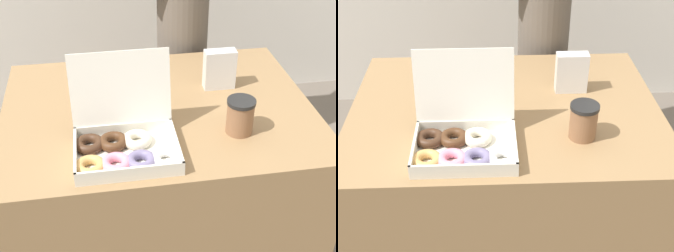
{
  "view_description": "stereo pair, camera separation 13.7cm",
  "coord_description": "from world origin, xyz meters",
  "views": [
    {
      "loc": [
        -0.19,
        -1.39,
        1.58
      ],
      "look_at": [
        -0.01,
        -0.27,
        0.81
      ],
      "focal_mm": 50.0,
      "sensor_mm": 36.0,
      "label": 1
    },
    {
      "loc": [
        -0.06,
        -1.4,
        1.58
      ],
      "look_at": [
        -0.01,
        -0.27,
        0.81
      ],
      "focal_mm": 50.0,
      "sensor_mm": 36.0,
      "label": 2
    }
  ],
  "objects": [
    {
      "name": "table",
      "position": [
        0.0,
        0.0,
        0.35
      ],
      "size": [
        1.09,
        0.82,
        0.7
      ],
      "color": "#99754C",
      "rests_on": "ground_plane"
    },
    {
      "name": "napkin_holder",
      "position": [
        0.25,
        0.11,
        0.78
      ],
      "size": [
        0.12,
        0.05,
        0.15
      ],
      "color": "silver",
      "rests_on": "table"
    },
    {
      "name": "coffee_cup",
      "position": [
        0.24,
        -0.19,
        0.76
      ],
      "size": [
        0.09,
        0.09,
        0.12
      ],
      "color": "#8C6042",
      "rests_on": "table"
    },
    {
      "name": "donut_box",
      "position": [
        -0.14,
        -0.25,
        0.74
      ],
      "size": [
        0.35,
        0.29,
        0.27
      ],
      "color": "white",
      "rests_on": "table"
    },
    {
      "name": "ground_plane",
      "position": [
        0.0,
        0.0,
        0.0
      ],
      "size": [
        14.0,
        14.0,
        0.0
      ],
      "primitive_type": "plane",
      "color": "#665B51"
    }
  ]
}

